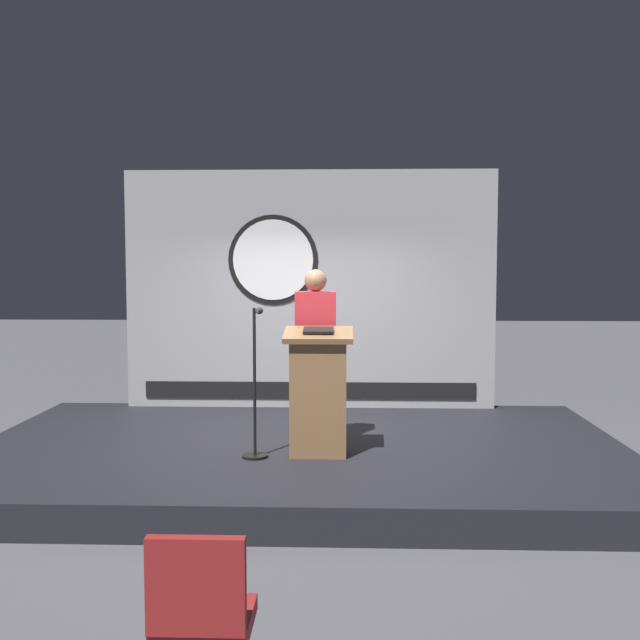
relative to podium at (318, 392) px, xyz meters
name	(u,v)px	position (x,y,z in m)	size (l,w,h in m)	color
ground_plane	(301,471)	(-0.19, 0.45, -0.89)	(40.00, 40.00, 0.00)	#4C4C51
stage_platform	(301,457)	(-0.19, 0.45, -0.74)	(6.40, 4.00, 0.30)	black
banner_display	(309,290)	(-0.21, 2.30, 0.87)	(4.55, 0.12, 2.92)	#9E9EA3
podium	(318,392)	(0.00, 0.00, 0.00)	(0.64, 0.50, 1.20)	olive
speaker_person	(316,354)	(-0.05, 0.48, 0.30)	(0.40, 0.26, 1.73)	black
microphone_stand	(256,404)	(-0.58, -0.09, -0.10)	(0.24, 0.57, 1.38)	black
audience_chair_left	(202,612)	(-0.40, -3.60, -0.39)	(0.44, 0.45, 0.89)	black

